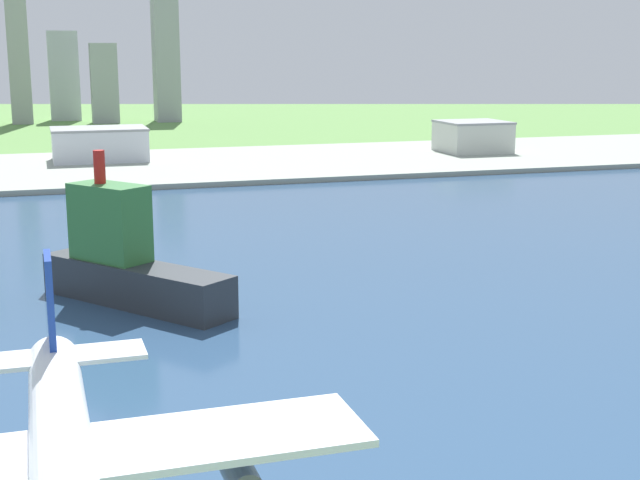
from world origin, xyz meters
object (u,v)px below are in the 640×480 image
at_px(warehouse_main, 100,144).
at_px(container_barge, 126,261).
at_px(airplane_landing, 63,464).
at_px(warehouse_annex, 473,136).

bearing_deg(warehouse_main, container_barge, -92.64).
xyz_separation_m(airplane_landing, container_barge, (17.61, 156.01, -24.36)).
distance_m(airplane_landing, container_barge, 158.88).
relative_size(container_barge, warehouse_main, 1.02).
relative_size(airplane_landing, warehouse_main, 0.85).
height_order(airplane_landing, warehouse_annex, airplane_landing).
distance_m(airplane_landing, warehouse_main, 425.54).
relative_size(warehouse_main, warehouse_annex, 1.33).
xyz_separation_m(container_barge, warehouse_main, (12.33, 267.82, 0.92)).
distance_m(airplane_landing, warehouse_annex, 465.64).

